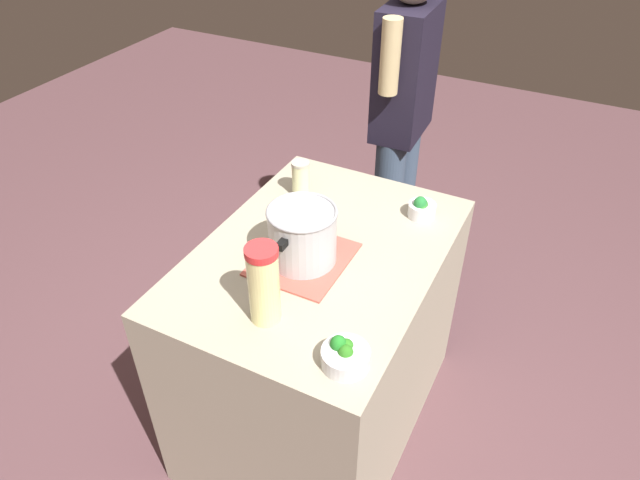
{
  "coord_description": "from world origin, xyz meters",
  "views": [
    {
      "loc": [
        -1.38,
        -0.71,
        2.14
      ],
      "look_at": [
        0.0,
        0.0,
        0.95
      ],
      "focal_mm": 32.39,
      "sensor_mm": 36.0,
      "label": 1
    }
  ],
  "objects_px": {
    "broccoli_bowl_center": "(422,208)",
    "person_cook": "(401,128)",
    "broccoli_bowl_front": "(345,355)",
    "lemonade_pitcher": "(263,284)",
    "cooking_pot": "(302,234)",
    "mason_jar": "(301,178)"
  },
  "relations": [
    {
      "from": "cooking_pot",
      "to": "broccoli_bowl_center",
      "type": "relative_size",
      "value": 2.93
    },
    {
      "from": "lemonade_pitcher",
      "to": "broccoli_bowl_front",
      "type": "relative_size",
      "value": 1.94
    },
    {
      "from": "lemonade_pitcher",
      "to": "broccoli_bowl_center",
      "type": "height_order",
      "value": "lemonade_pitcher"
    },
    {
      "from": "broccoli_bowl_front",
      "to": "person_cook",
      "type": "height_order",
      "value": "person_cook"
    },
    {
      "from": "mason_jar",
      "to": "broccoli_bowl_center",
      "type": "distance_m",
      "value": 0.48
    },
    {
      "from": "broccoli_bowl_front",
      "to": "broccoli_bowl_center",
      "type": "height_order",
      "value": "broccoli_bowl_center"
    },
    {
      "from": "lemonade_pitcher",
      "to": "broccoli_bowl_front",
      "type": "height_order",
      "value": "lemonade_pitcher"
    },
    {
      "from": "mason_jar",
      "to": "broccoli_bowl_center",
      "type": "relative_size",
      "value": 1.4
    },
    {
      "from": "broccoli_bowl_front",
      "to": "lemonade_pitcher",
      "type": "bearing_deg",
      "value": 79.42
    },
    {
      "from": "cooking_pot",
      "to": "person_cook",
      "type": "xyz_separation_m",
      "value": [
        1.01,
        0.03,
        -0.08
      ]
    },
    {
      "from": "broccoli_bowl_front",
      "to": "person_cook",
      "type": "bearing_deg",
      "value": 14.47
    },
    {
      "from": "lemonade_pitcher",
      "to": "person_cook",
      "type": "bearing_deg",
      "value": 2.69
    },
    {
      "from": "mason_jar",
      "to": "broccoli_bowl_front",
      "type": "bearing_deg",
      "value": -143.55
    },
    {
      "from": "mason_jar",
      "to": "person_cook",
      "type": "bearing_deg",
      "value": -14.36
    },
    {
      "from": "broccoli_bowl_center",
      "to": "person_cook",
      "type": "height_order",
      "value": "person_cook"
    },
    {
      "from": "cooking_pot",
      "to": "mason_jar",
      "type": "bearing_deg",
      "value": 29.41
    },
    {
      "from": "mason_jar",
      "to": "person_cook",
      "type": "distance_m",
      "value": 0.68
    },
    {
      "from": "lemonade_pitcher",
      "to": "broccoli_bowl_front",
      "type": "xyz_separation_m",
      "value": [
        -0.05,
        -0.29,
        -0.1
      ]
    },
    {
      "from": "broccoli_bowl_center",
      "to": "broccoli_bowl_front",
      "type": "bearing_deg",
      "value": -176.57
    },
    {
      "from": "cooking_pot",
      "to": "lemonade_pitcher",
      "type": "height_order",
      "value": "lemonade_pitcher"
    },
    {
      "from": "mason_jar",
      "to": "person_cook",
      "type": "height_order",
      "value": "person_cook"
    },
    {
      "from": "person_cook",
      "to": "cooking_pot",
      "type": "bearing_deg",
      "value": -178.07
    }
  ]
}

